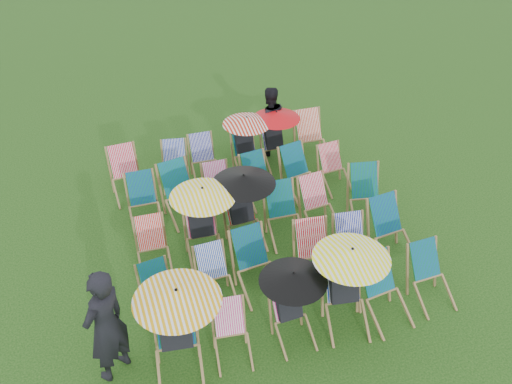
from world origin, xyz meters
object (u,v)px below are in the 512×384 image
object	(u,v)px
deckchair_0	(177,331)
person_rear	(269,121)
deckchair_5	(432,277)
person_left	(106,326)
deckchair_29	(312,139)

from	to	relation	value
deckchair_0	person_rear	bearing A→B (deg)	66.03
deckchair_5	person_rear	bearing A→B (deg)	98.15
deckchair_5	person_left	world-z (taller)	person_left
deckchair_0	deckchair_29	world-z (taller)	deckchair_0
person_rear	deckchair_5	bearing A→B (deg)	101.09
deckchair_5	person_rear	size ratio (longest dim) A/B	0.57
deckchair_0	person_rear	world-z (taller)	person_rear
deckchair_5	deckchair_29	xyz separation A→B (m)	(-0.09, 4.51, 0.06)
deckchair_29	person_rear	distance (m)	1.03
person_left	person_rear	size ratio (longest dim) A/B	1.19
deckchair_5	person_left	bearing A→B (deg)	175.26
deckchair_5	person_left	distance (m)	5.05
deckchair_0	deckchair_5	bearing A→B (deg)	8.39
person_left	person_rear	world-z (taller)	person_left
deckchair_5	person_rear	distance (m)	5.17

